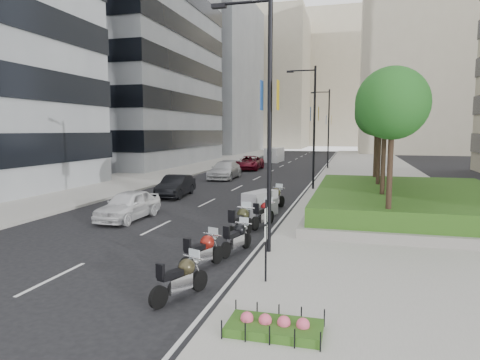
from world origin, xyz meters
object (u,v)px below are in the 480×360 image
(lamp_post_1, at_px, (312,121))
(motorcycle_0, at_px, (181,278))
(motorcycle_1, at_px, (203,252))
(car_b, at_px, (176,186))
(motorcycle_2, at_px, (237,238))
(car_d, at_px, (249,163))
(motorcycle_6, at_px, (274,198))
(delivery_van, at_px, (274,155))
(parking_sign, at_px, (266,236))
(motorcycle_5, at_px, (260,204))
(lamp_post_2, at_px, (327,125))
(motorcycle_3, at_px, (240,222))
(car_a, at_px, (128,205))
(car_c, at_px, (225,170))
(lamp_post_0, at_px, (265,111))
(motorcycle_4, at_px, (263,214))

(lamp_post_1, relative_size, motorcycle_0, 4.59)
(motorcycle_1, relative_size, car_b, 0.48)
(motorcycle_2, relative_size, car_d, 0.36)
(motorcycle_6, distance_m, delivery_van, 36.62)
(parking_sign, xyz_separation_m, motorcycle_5, (-2.23, 9.57, -0.80))
(lamp_post_2, xyz_separation_m, motorcycle_2, (-1.02, -34.97, -4.51))
(motorcycle_3, distance_m, delivery_van, 43.17)
(car_b, height_order, delivery_van, delivery_van)
(car_a, relative_size, car_b, 0.99)
(motorcycle_2, bearing_deg, motorcycle_0, -168.89)
(lamp_post_1, bearing_deg, motorcycle_3, -95.65)
(motorcycle_6, distance_m, car_a, 7.94)
(lamp_post_2, height_order, motorcycle_0, lamp_post_2)
(motorcycle_3, relative_size, motorcycle_5, 1.02)
(motorcycle_0, height_order, motorcycle_3, motorcycle_3)
(motorcycle_2, xyz_separation_m, car_b, (-7.50, 11.82, 0.16))
(motorcycle_3, distance_m, car_d, 30.78)
(motorcycle_5, relative_size, car_d, 0.42)
(motorcycle_0, relative_size, motorcycle_5, 0.84)
(car_c, bearing_deg, lamp_post_0, -70.98)
(motorcycle_0, height_order, car_a, car_a)
(lamp_post_1, bearing_deg, car_a, -121.48)
(parking_sign, xyz_separation_m, motorcycle_2, (-1.67, 3.03, -0.90))
(lamp_post_0, bearing_deg, motorcycle_4, 102.22)
(car_b, bearing_deg, parking_sign, -62.29)
(car_b, bearing_deg, motorcycle_0, -70.16)
(lamp_post_2, distance_m, car_a, 31.98)
(motorcycle_1, bearing_deg, parking_sign, -93.78)
(motorcycle_0, bearing_deg, delivery_van, 29.66)
(motorcycle_1, bearing_deg, motorcycle_6, 18.07)
(lamp_post_2, xyz_separation_m, delivery_van, (-7.86, 9.89, -4.15))
(motorcycle_2, bearing_deg, car_c, 32.89)
(motorcycle_4, xyz_separation_m, car_b, (-7.56, 7.42, 0.12))
(lamp_post_0, xyz_separation_m, car_a, (-7.78, 4.29, -4.34))
(motorcycle_3, height_order, motorcycle_5, motorcycle_5)
(motorcycle_3, height_order, motorcycle_6, motorcycle_3)
(motorcycle_2, height_order, car_d, car_d)
(motorcycle_0, height_order, motorcycle_2, motorcycle_2)
(motorcycle_4, xyz_separation_m, car_c, (-7.48, 18.51, 0.20))
(lamp_post_2, distance_m, motorcycle_4, 30.91)
(car_a, bearing_deg, lamp_post_1, 60.39)
(motorcycle_5, bearing_deg, car_d, 34.69)
(motorcycle_0, height_order, car_d, car_d)
(motorcycle_6, relative_size, car_b, 0.53)
(motorcycle_2, bearing_deg, motorcycle_4, 14.17)
(motorcycle_6, bearing_deg, car_a, 145.93)
(motorcycle_2, relative_size, motorcycle_5, 0.87)
(parking_sign, distance_m, motorcycle_0, 2.61)
(motorcycle_3, bearing_deg, delivery_van, 18.28)
(motorcycle_4, xyz_separation_m, delivery_van, (-6.90, 40.47, 0.33))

